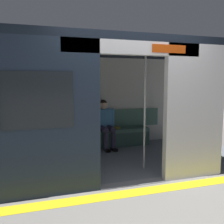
{
  "coord_description": "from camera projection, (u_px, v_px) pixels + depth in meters",
  "views": [
    {
      "loc": [
        1.44,
        3.49,
        1.6
      ],
      "look_at": [
        -0.07,
        -1.29,
        0.99
      ],
      "focal_mm": 40.04,
      "sensor_mm": 36.0,
      "label": 1
    }
  ],
  "objects": [
    {
      "name": "handbag",
      "position": [
        88.0,
        126.0,
        6.04
      ],
      "size": [
        0.26,
        0.15,
        0.17
      ],
      "color": "maroon",
      "rests_on": "bench_seat"
    },
    {
      "name": "ground_plane",
      "position": [
        132.0,
        184.0,
        3.93
      ],
      "size": [
        60.0,
        60.0,
        0.0
      ],
      "primitive_type": "plane",
      "color": "gray"
    },
    {
      "name": "book",
      "position": [
        117.0,
        128.0,
        6.24
      ],
      "size": [
        0.23,
        0.26,
        0.03
      ],
      "primitive_type": "cube",
      "rotation": [
        0.0,
        0.0,
        -0.48
      ],
      "color": "gold",
      "rests_on": "bench_seat"
    },
    {
      "name": "grab_pole_far",
      "position": [
        145.0,
        110.0,
        4.51
      ],
      "size": [
        0.04,
        0.04,
        2.17
      ],
      "primitive_type": "cylinder",
      "color": "silver",
      "rests_on": "ground_plane"
    },
    {
      "name": "bench_seat",
      "position": [
        97.0,
        134.0,
        6.05
      ],
      "size": [
        2.65,
        0.44,
        0.44
      ],
      "color": "#4C7566",
      "rests_on": "ground_plane"
    },
    {
      "name": "platform_edge_strip",
      "position": [
        140.0,
        192.0,
        3.64
      ],
      "size": [
        8.0,
        0.24,
        0.01
      ],
      "primitive_type": "cube",
      "color": "yellow",
      "rests_on": "ground_plane"
    },
    {
      "name": "person_seated",
      "position": [
        105.0,
        121.0,
        6.02
      ],
      "size": [
        0.55,
        0.7,
        1.17
      ],
      "color": "#4C8CC6",
      "rests_on": "ground_plane"
    },
    {
      "name": "train_car",
      "position": [
        106.0,
        85.0,
        4.89
      ],
      "size": [
        6.4,
        2.8,
        2.31
      ],
      "color": "silver",
      "rests_on": "ground_plane"
    },
    {
      "name": "grab_pole_door",
      "position": [
        95.0,
        113.0,
        4.09
      ],
      "size": [
        0.04,
        0.04,
        2.17
      ],
      "primitive_type": "cylinder",
      "color": "silver",
      "rests_on": "ground_plane"
    }
  ]
}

